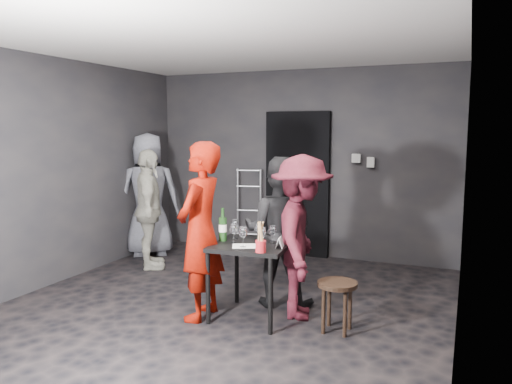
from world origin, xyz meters
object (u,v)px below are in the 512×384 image
at_px(breadstick_cup, 261,238).
at_px(server_red, 200,217).
at_px(hand_truck, 248,237).
at_px(man_maroon, 302,231).
at_px(tasting_table, 252,253).
at_px(wine_bottle, 223,228).
at_px(woman_black, 279,228).
at_px(stool, 337,291).
at_px(bystander_grey, 148,182).
at_px(bystander_cream, 149,206).

bearing_deg(breadstick_cup, server_red, 171.22).
distance_m(hand_truck, man_maroon, 2.75).
xyz_separation_m(hand_truck, server_red, (0.66, -2.60, 0.78)).
distance_m(tasting_table, wine_bottle, 0.38).
height_order(server_red, woman_black, server_red).
distance_m(tasting_table, stool, 0.90).
bearing_deg(server_red, hand_truck, -169.27).
relative_size(man_maroon, bystander_grey, 0.80).
bearing_deg(hand_truck, bystander_cream, -136.32).
distance_m(stool, woman_black, 0.99).
bearing_deg(bystander_grey, breadstick_cup, 108.98).
xyz_separation_m(hand_truck, bystander_cream, (-0.84, -1.33, 0.62)).
bearing_deg(hand_truck, tasting_table, -79.17).
relative_size(stool, bystander_cream, 0.28).
distance_m(hand_truck, wine_bottle, 2.63).
relative_size(hand_truck, bystander_cream, 0.74).
xyz_separation_m(tasting_table, bystander_grey, (-2.38, 1.66, 0.43)).
height_order(bystander_cream, bystander_grey, bystander_grey).
height_order(stool, bystander_cream, bystander_cream).
xyz_separation_m(woman_black, bystander_cream, (-2.07, 0.62, 0.02)).
bearing_deg(breadstick_cup, bystander_cream, 147.85).
bearing_deg(woman_black, server_red, 40.34).
bearing_deg(bystander_cream, woman_black, -142.00).
distance_m(server_red, woman_black, 0.88).
bearing_deg(bystander_cream, server_red, -165.56).
height_order(bystander_grey, wine_bottle, bystander_grey).
distance_m(hand_truck, server_red, 2.79).
bearing_deg(man_maroon, tasting_table, 102.37).
height_order(server_red, breadstick_cup, server_red).
relative_size(tasting_table, breadstick_cup, 2.51).
bearing_deg(man_maroon, bystander_grey, 48.03).
bearing_deg(bystander_cream, wine_bottle, -158.73).
xyz_separation_m(hand_truck, woman_black, (1.23, -1.95, 0.60)).
bearing_deg(woman_black, bystander_grey, -34.09).
distance_m(bystander_grey, breadstick_cup, 3.26).
relative_size(hand_truck, stool, 2.67).
xyz_separation_m(bystander_cream, bystander_grey, (-0.42, 0.59, 0.23)).
bearing_deg(tasting_table, wine_bottle, -176.88).
bearing_deg(hand_truck, wine_bottle, -85.66).
relative_size(woman_black, man_maroon, 0.95).
xyz_separation_m(hand_truck, stool, (1.98, -2.42, 0.15)).
bearing_deg(tasting_table, stool, -1.11).
relative_size(hand_truck, wine_bottle, 3.80).
xyz_separation_m(server_red, bystander_grey, (-1.91, 1.86, 0.07)).
height_order(tasting_table, server_red, server_red).
bearing_deg(wine_bottle, breadstick_cup, -28.19).
relative_size(tasting_table, stool, 1.60).
relative_size(wine_bottle, breadstick_cup, 1.10).
bearing_deg(man_maroon, wine_bottle, 93.02).
relative_size(bystander_cream, breadstick_cup, 5.64).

